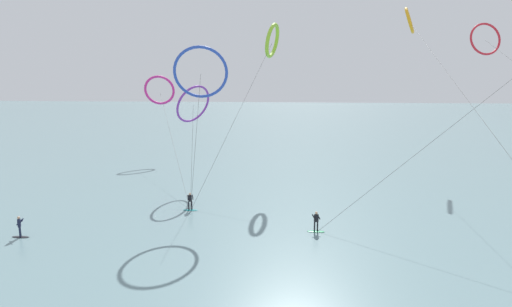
% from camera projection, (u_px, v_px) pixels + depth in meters
% --- Properties ---
extents(sea_water, '(400.00, 200.00, 0.08)m').
position_uv_depth(sea_water, '(285.00, 125.00, 109.48)').
color(sea_water, slate).
rests_on(sea_water, ground).
extents(surfer_teal, '(1.40, 0.64, 1.70)m').
position_uv_depth(surfer_teal, '(190.00, 203.00, 38.55)').
color(surfer_teal, teal).
rests_on(surfer_teal, ground).
extents(surfer_charcoal, '(1.40, 0.70, 1.70)m').
position_uv_depth(surfer_charcoal, '(20.00, 228.00, 32.04)').
color(surfer_charcoal, black).
rests_on(surfer_charcoal, ground).
extents(surfer_emerald, '(1.40, 0.70, 1.70)m').
position_uv_depth(surfer_emerald, '(316.00, 223.00, 33.16)').
color(surfer_emerald, '#199351').
rests_on(surfer_emerald, ground).
extents(kite_magenta, '(13.39, 27.60, 12.70)m').
position_uv_depth(kite_magenta, '(160.00, 90.00, 62.77)').
color(kite_magenta, '#CC288E').
rests_on(kite_magenta, ground).
extents(kite_violet, '(4.32, 11.80, 11.53)m').
position_uv_depth(kite_violet, '(193.00, 104.00, 46.28)').
color(kite_violet, purple).
rests_on(kite_violet, ground).
extents(kite_amber, '(3.24, 52.20, 21.69)m').
position_uv_depth(kite_amber, '(410.00, 21.00, 55.70)').
color(kite_amber, orange).
rests_on(kite_amber, ground).
extents(kite_crimson, '(4.31, 41.44, 19.07)m').
position_uv_depth(kite_crimson, '(486.00, 39.00, 51.32)').
color(kite_crimson, red).
rests_on(kite_crimson, ground).
extents(kite_lime, '(7.93, 15.79, 18.61)m').
position_uv_depth(kite_lime, '(272.00, 41.00, 48.45)').
color(kite_lime, '#8CC62D').
rests_on(kite_lime, ground).
extents(kite_cobalt, '(5.25, 2.80, 15.14)m').
position_uv_depth(kite_cobalt, '(201.00, 73.00, 37.67)').
color(kite_cobalt, '#2647B7').
rests_on(kite_cobalt, ground).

